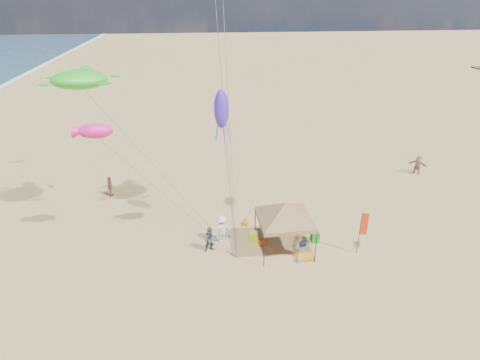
{
  "coord_description": "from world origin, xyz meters",
  "views": [
    {
      "loc": [
        -2.47,
        -19.3,
        14.78
      ],
      "look_at": [
        0.0,
        3.0,
        4.0
      ],
      "focal_mm": 29.75,
      "sensor_mm": 36.0,
      "label": 1
    }
  ],
  "objects_px": {
    "beach_cart": "(305,257)",
    "person_near_b": "(211,239)",
    "cooler_red": "(263,243)",
    "cooler_blue": "(302,216)",
    "chair_green": "(315,237)",
    "chair_yellow": "(253,237)",
    "canopy_tent": "(286,205)",
    "person_far_c": "(418,165)",
    "person_near_a": "(296,244)",
    "person_far_a": "(110,186)",
    "person_near_c": "(221,229)",
    "feather_flag": "(363,226)"
  },
  "relations": [
    {
      "from": "person_near_a",
      "to": "person_far_a",
      "type": "relative_size",
      "value": 0.95
    },
    {
      "from": "chair_yellow",
      "to": "cooler_blue",
      "type": "bearing_deg",
      "value": 33.1
    },
    {
      "from": "cooler_blue",
      "to": "person_near_c",
      "type": "distance_m",
      "value": 6.39
    },
    {
      "from": "person_near_c",
      "to": "person_near_a",
      "type": "bearing_deg",
      "value": 136.11
    },
    {
      "from": "cooler_red",
      "to": "chair_yellow",
      "type": "height_order",
      "value": "chair_yellow"
    },
    {
      "from": "beach_cart",
      "to": "person_far_c",
      "type": "xyz_separation_m",
      "value": [
        13.04,
        11.12,
        0.67
      ]
    },
    {
      "from": "chair_green",
      "to": "person_near_a",
      "type": "height_order",
      "value": "person_near_a"
    },
    {
      "from": "chair_yellow",
      "to": "person_far_a",
      "type": "bearing_deg",
      "value": 143.49
    },
    {
      "from": "chair_green",
      "to": "chair_yellow",
      "type": "xyz_separation_m",
      "value": [
        -3.98,
        0.4,
        0.0
      ]
    },
    {
      "from": "person_near_b",
      "to": "cooler_red",
      "type": "bearing_deg",
      "value": -15.41
    },
    {
      "from": "beach_cart",
      "to": "person_far_a",
      "type": "distance_m",
      "value": 16.45
    },
    {
      "from": "chair_green",
      "to": "person_far_c",
      "type": "height_order",
      "value": "person_far_c"
    },
    {
      "from": "chair_green",
      "to": "chair_yellow",
      "type": "bearing_deg",
      "value": 174.31
    },
    {
      "from": "feather_flag",
      "to": "person_far_a",
      "type": "bearing_deg",
      "value": 150.06
    },
    {
      "from": "chair_yellow",
      "to": "feather_flag",
      "type": "bearing_deg",
      "value": -17.25
    },
    {
      "from": "chair_yellow",
      "to": "person_near_c",
      "type": "bearing_deg",
      "value": 173.39
    },
    {
      "from": "person_far_c",
      "to": "person_near_a",
      "type": "bearing_deg",
      "value": -101.9
    },
    {
      "from": "person_far_a",
      "to": "person_near_c",
      "type": "bearing_deg",
      "value": -136.8
    },
    {
      "from": "canopy_tent",
      "to": "cooler_blue",
      "type": "relative_size",
      "value": 11.58
    },
    {
      "from": "cooler_red",
      "to": "person_near_a",
      "type": "bearing_deg",
      "value": -34.21
    },
    {
      "from": "person_far_a",
      "to": "person_near_a",
      "type": "bearing_deg",
      "value": -131.32
    },
    {
      "from": "person_near_b",
      "to": "person_near_c",
      "type": "relative_size",
      "value": 0.88
    },
    {
      "from": "canopy_tent",
      "to": "chair_green",
      "type": "xyz_separation_m",
      "value": [
        2.2,
        0.62,
        -2.86
      ]
    },
    {
      "from": "chair_green",
      "to": "person_far_c",
      "type": "xyz_separation_m",
      "value": [
        11.92,
        9.29,
        0.52
      ]
    },
    {
      "from": "cooler_red",
      "to": "person_near_c",
      "type": "height_order",
      "value": "person_near_c"
    },
    {
      "from": "person_near_a",
      "to": "person_far_c",
      "type": "height_order",
      "value": "person_far_c"
    },
    {
      "from": "chair_yellow",
      "to": "person_far_a",
      "type": "height_order",
      "value": "person_far_a"
    },
    {
      "from": "feather_flag",
      "to": "person_far_a",
      "type": "relative_size",
      "value": 1.78
    },
    {
      "from": "cooler_red",
      "to": "cooler_blue",
      "type": "height_order",
      "value": "same"
    },
    {
      "from": "canopy_tent",
      "to": "chair_yellow",
      "type": "distance_m",
      "value": 3.52
    },
    {
      "from": "canopy_tent",
      "to": "person_near_b",
      "type": "xyz_separation_m",
      "value": [
        -4.54,
        0.36,
        -2.37
      ]
    },
    {
      "from": "person_far_c",
      "to": "chair_yellow",
      "type": "bearing_deg",
      "value": -110.85
    },
    {
      "from": "beach_cart",
      "to": "cooler_red",
      "type": "bearing_deg",
      "value": 142.15
    },
    {
      "from": "person_near_a",
      "to": "cooler_blue",
      "type": "bearing_deg",
      "value": -139.96
    },
    {
      "from": "feather_flag",
      "to": "person_far_c",
      "type": "xyz_separation_m",
      "value": [
        9.54,
        10.87,
        -1.1
      ]
    },
    {
      "from": "person_near_b",
      "to": "person_far_a",
      "type": "distance_m",
      "value": 11.19
    },
    {
      "from": "beach_cart",
      "to": "person_near_b",
      "type": "distance_m",
      "value": 5.87
    },
    {
      "from": "cooler_red",
      "to": "person_near_b",
      "type": "relative_size",
      "value": 0.32
    },
    {
      "from": "person_near_b",
      "to": "person_far_c",
      "type": "relative_size",
      "value": 0.97
    },
    {
      "from": "feather_flag",
      "to": "person_near_b",
      "type": "relative_size",
      "value": 1.75
    },
    {
      "from": "person_near_c",
      "to": "person_far_c",
      "type": "bearing_deg",
      "value": -174.49
    },
    {
      "from": "feather_flag",
      "to": "person_near_a",
      "type": "relative_size",
      "value": 1.88
    },
    {
      "from": "cooler_red",
      "to": "beach_cart",
      "type": "bearing_deg",
      "value": -37.85
    },
    {
      "from": "canopy_tent",
      "to": "feather_flag",
      "type": "xyz_separation_m",
      "value": [
        4.58,
        -0.96,
        -1.25
      ]
    },
    {
      "from": "canopy_tent",
      "to": "cooler_red",
      "type": "xyz_separation_m",
      "value": [
        -1.22,
        0.57,
        -3.02
      ]
    },
    {
      "from": "chair_yellow",
      "to": "person_far_a",
      "type": "distance_m",
      "value": 12.82
    },
    {
      "from": "cooler_red",
      "to": "cooler_blue",
      "type": "xyz_separation_m",
      "value": [
        3.33,
        2.99,
        0.0
      ]
    },
    {
      "from": "canopy_tent",
      "to": "chair_yellow",
      "type": "relative_size",
      "value": 8.93
    },
    {
      "from": "chair_green",
      "to": "chair_yellow",
      "type": "distance_m",
      "value": 4.0
    },
    {
      "from": "person_far_a",
      "to": "beach_cart",
      "type": "bearing_deg",
      "value": -131.88
    }
  ]
}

